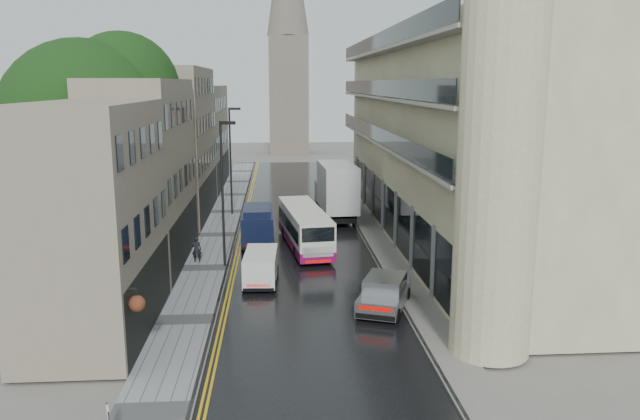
{
  "coord_description": "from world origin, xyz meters",
  "views": [
    {
      "loc": [
        -1.56,
        -16.82,
        10.89
      ],
      "look_at": [
        0.9,
        18.0,
        3.76
      ],
      "focal_mm": 35.0,
      "sensor_mm": 36.0,
      "label": 1
    }
  ],
  "objects": [
    {
      "name": "tree_near",
      "position": [
        -12.5,
        20.0,
        6.95
      ],
      "size": [
        10.56,
        10.56,
        13.89
      ],
      "primitive_type": null,
      "color": "black",
      "rests_on": "ground"
    },
    {
      "name": "modern_block",
      "position": [
        10.3,
        26.0,
        7.0
      ],
      "size": [
        8.0,
        40.0,
        14.0
      ],
      "primitive_type": null,
      "color": "beige",
      "rests_on": "ground"
    },
    {
      "name": "navy_van",
      "position": [
        -3.85,
        23.36,
        1.37
      ],
      "size": [
        2.16,
        5.31,
        2.7
      ],
      "primitive_type": null,
      "rotation": [
        0.0,
        0.0,
        0.01
      ],
      "color": "black",
      "rests_on": "road"
    },
    {
      "name": "silver_hatchback",
      "position": [
        2.24,
        10.79,
        0.85
      ],
      "size": [
        3.39,
        4.85,
        1.67
      ],
      "primitive_type": null,
      "rotation": [
        0.0,
        0.0,
        -0.36
      ],
      "color": "#97989C",
      "rests_on": "road"
    },
    {
      "name": "lamp_post_far",
      "position": [
        -5.32,
        34.69,
        4.51
      ],
      "size": [
        1.0,
        0.3,
        8.78
      ],
      "primitive_type": null,
      "rotation": [
        0.0,
        0.0,
        -0.08
      ],
      "color": "black",
      "rests_on": "left_sidewalk"
    },
    {
      "name": "left_sidewalk",
      "position": [
        -5.85,
        27.5,
        0.06
      ],
      "size": [
        2.7,
        85.0,
        0.12
      ],
      "primitive_type": "cube",
      "color": "gray",
      "rests_on": "ground"
    },
    {
      "name": "lamp_post_near",
      "position": [
        -4.74,
        19.52,
        4.42
      ],
      "size": [
        0.98,
        0.52,
        8.59
      ],
      "primitive_type": null,
      "rotation": [
        0.0,
        0.0,
        -0.33
      ],
      "color": "black",
      "rests_on": "left_sidewalk"
    },
    {
      "name": "church_spire",
      "position": [
        0.5,
        82.0,
        20.0
      ],
      "size": [
        6.4,
        6.4,
        40.0
      ],
      "primitive_type": null,
      "color": "#73675B",
      "rests_on": "ground"
    },
    {
      "name": "old_shop_row",
      "position": [
        -9.45,
        30.0,
        6.0
      ],
      "size": [
        4.5,
        56.0,
        12.0
      ],
      "primitive_type": null,
      "color": "gray",
      "rests_on": "ground"
    },
    {
      "name": "road",
      "position": [
        0.0,
        27.5,
        0.01
      ],
      "size": [
        9.0,
        85.0,
        0.02
      ],
      "primitive_type": "cube",
      "color": "black",
      "rests_on": "ground"
    },
    {
      "name": "tree_far",
      "position": [
        -12.2,
        33.0,
        6.23
      ],
      "size": [
        9.24,
        9.24,
        12.46
      ],
      "primitive_type": null,
      "color": "black",
      "rests_on": "ground"
    },
    {
      "name": "pedestrian",
      "position": [
        -6.49,
        20.42,
        0.92
      ],
      "size": [
        0.6,
        0.41,
        1.6
      ],
      "primitive_type": "imported",
      "rotation": [
        0.0,
        0.0,
        3.19
      ],
      "color": "black",
      "rests_on": "left_sidewalk"
    },
    {
      "name": "right_sidewalk",
      "position": [
        5.4,
        27.5,
        0.06
      ],
      "size": [
        1.8,
        85.0,
        0.12
      ],
      "primitive_type": "cube",
      "color": "slate",
      "rests_on": "ground"
    },
    {
      "name": "white_lorry",
      "position": [
        2.16,
        30.91,
        2.3
      ],
      "size": [
        3.04,
        8.82,
        4.57
      ],
      "primitive_type": null,
      "rotation": [
        0.0,
        0.0,
        0.05
      ],
      "color": "silver",
      "rests_on": "road"
    },
    {
      "name": "cream_bus",
      "position": [
        -0.41,
        21.08,
        1.35
      ],
      "size": [
        3.42,
        9.95,
        2.66
      ],
      "primitive_type": null,
      "rotation": [
        0.0,
        0.0,
        0.12
      ],
      "color": "white",
      "rests_on": "road"
    },
    {
      "name": "white_van",
      "position": [
        -3.34,
        15.01,
        0.93
      ],
      "size": [
        1.9,
        4.08,
        1.81
      ],
      "primitive_type": null,
      "rotation": [
        0.0,
        0.0,
        -0.04
      ],
      "color": "white",
      "rests_on": "road"
    }
  ]
}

